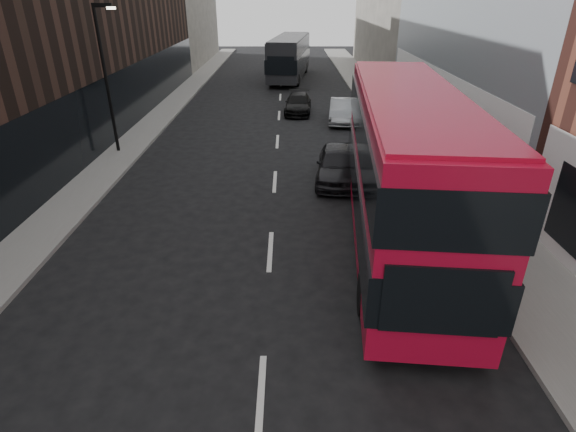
{
  "coord_description": "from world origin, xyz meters",
  "views": [
    {
      "loc": [
        0.56,
        -4.61,
        7.58
      ],
      "look_at": [
        0.58,
        5.56,
        2.5
      ],
      "focal_mm": 28.0,
      "sensor_mm": 36.0,
      "label": 1
    }
  ],
  "objects_px": {
    "car_c": "(298,104)",
    "grey_bus": "(290,57)",
    "red_bus": "(403,163)",
    "street_lamp": "(106,70)",
    "car_a": "(338,164)",
    "car_b": "(342,111)"
  },
  "relations": [
    {
      "from": "car_b",
      "to": "grey_bus",
      "type": "bearing_deg",
      "value": 108.63
    },
    {
      "from": "street_lamp",
      "to": "red_bus",
      "type": "distance_m",
      "value": 15.58
    },
    {
      "from": "street_lamp",
      "to": "car_b",
      "type": "distance_m",
      "value": 14.27
    },
    {
      "from": "street_lamp",
      "to": "car_a",
      "type": "bearing_deg",
      "value": -19.23
    },
    {
      "from": "car_c",
      "to": "car_b",
      "type": "bearing_deg",
      "value": -37.92
    },
    {
      "from": "street_lamp",
      "to": "car_c",
      "type": "distance_m",
      "value": 13.46
    },
    {
      "from": "grey_bus",
      "to": "car_c",
      "type": "relative_size",
      "value": 2.79
    },
    {
      "from": "car_b",
      "to": "car_c",
      "type": "xyz_separation_m",
      "value": [
        -2.77,
        2.48,
        -0.08
      ]
    },
    {
      "from": "street_lamp",
      "to": "car_b",
      "type": "bearing_deg",
      "value": 27.21
    },
    {
      "from": "street_lamp",
      "to": "grey_bus",
      "type": "bearing_deg",
      "value": 68.23
    },
    {
      "from": "grey_bus",
      "to": "car_c",
      "type": "bearing_deg",
      "value": -80.29
    },
    {
      "from": "red_bus",
      "to": "car_a",
      "type": "distance_m",
      "value": 5.99
    },
    {
      "from": "red_bus",
      "to": "car_b",
      "type": "relative_size",
      "value": 2.93
    },
    {
      "from": "grey_bus",
      "to": "car_b",
      "type": "height_order",
      "value": "grey_bus"
    },
    {
      "from": "street_lamp",
      "to": "car_c",
      "type": "xyz_separation_m",
      "value": [
        9.54,
        8.81,
        -3.55
      ]
    },
    {
      "from": "red_bus",
      "to": "car_a",
      "type": "bearing_deg",
      "value": 109.8
    },
    {
      "from": "grey_bus",
      "to": "car_c",
      "type": "xyz_separation_m",
      "value": [
        0.52,
        -13.77,
        -1.43
      ]
    },
    {
      "from": "street_lamp",
      "to": "grey_bus",
      "type": "xyz_separation_m",
      "value": [
        9.02,
        22.58,
        -2.12
      ]
    },
    {
      "from": "car_b",
      "to": "red_bus",
      "type": "bearing_deg",
      "value": -82.42
    },
    {
      "from": "car_c",
      "to": "grey_bus",
      "type": "bearing_deg",
      "value": 96.07
    },
    {
      "from": "grey_bus",
      "to": "car_c",
      "type": "height_order",
      "value": "grey_bus"
    },
    {
      "from": "grey_bus",
      "to": "red_bus",
      "type": "bearing_deg",
      "value": -76.36
    }
  ]
}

